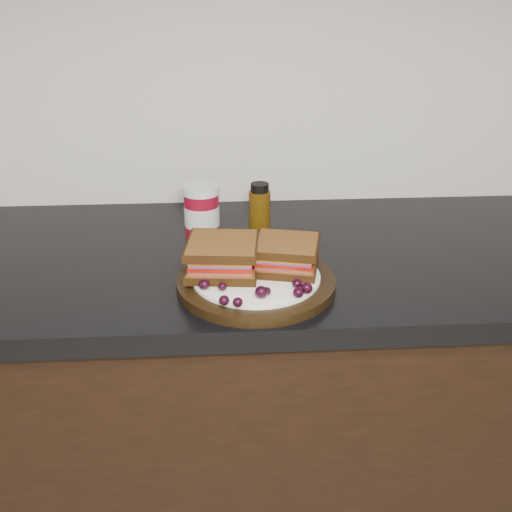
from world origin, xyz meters
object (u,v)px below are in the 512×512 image
(plate, at_px, (256,282))
(sandwich_left, at_px, (223,256))
(condiment_jar, at_px, (202,211))
(oil_bottle, at_px, (260,212))

(plate, height_order, sandwich_left, sandwich_left)
(sandwich_left, height_order, condiment_jar, condiment_jar)
(oil_bottle, bearing_deg, plate, -95.71)
(sandwich_left, height_order, oil_bottle, oil_bottle)
(condiment_jar, height_order, oil_bottle, oil_bottle)
(condiment_jar, relative_size, oil_bottle, 0.92)
(oil_bottle, bearing_deg, sandwich_left, -112.58)
(plate, bearing_deg, condiment_jar, 112.81)
(sandwich_left, relative_size, condiment_jar, 1.09)
(condiment_jar, xyz_separation_m, oil_bottle, (0.12, -0.03, 0.01))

